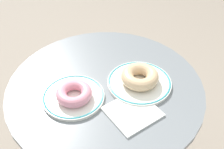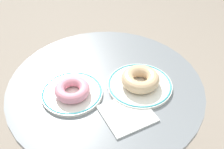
% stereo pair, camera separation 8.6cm
% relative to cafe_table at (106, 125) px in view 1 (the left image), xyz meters
% --- Properties ---
extents(cafe_table, '(0.64, 0.64, 0.70)m').
position_rel_cafe_table_xyz_m(cafe_table, '(0.00, 0.00, 0.00)').
color(cafe_table, slate).
rests_on(cafe_table, ground).
extents(plate_left, '(0.19, 0.19, 0.01)m').
position_rel_cafe_table_xyz_m(plate_left, '(-0.11, -0.03, 0.21)').
color(plate_left, white).
rests_on(plate_left, cafe_table).
extents(plate_right, '(0.21, 0.21, 0.01)m').
position_rel_cafe_table_xyz_m(plate_right, '(0.11, -0.02, 0.21)').
color(plate_right, white).
rests_on(plate_right, cafe_table).
extents(donut_pink_frosted, '(0.13, 0.13, 0.03)m').
position_rel_cafe_table_xyz_m(donut_pink_frosted, '(-0.11, -0.04, 0.23)').
color(donut_pink_frosted, pink).
rests_on(donut_pink_frosted, plate_left).
extents(donut_glazed, '(0.16, 0.16, 0.04)m').
position_rel_cafe_table_xyz_m(donut_glazed, '(0.11, -0.02, 0.24)').
color(donut_glazed, '#E0B789').
rests_on(donut_glazed, plate_right).
extents(paper_napkin, '(0.17, 0.17, 0.01)m').
position_rel_cafe_table_xyz_m(paper_napkin, '(0.05, -0.13, 0.21)').
color(paper_napkin, white).
rests_on(paper_napkin, cafe_table).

